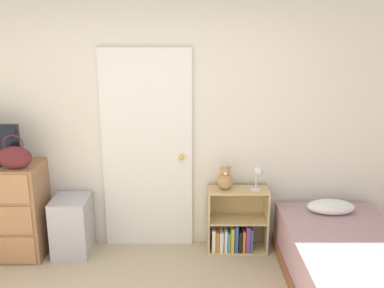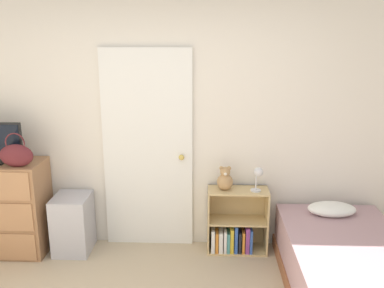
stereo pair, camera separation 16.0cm
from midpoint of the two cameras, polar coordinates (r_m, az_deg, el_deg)
wall_back at (r=4.22m, az=-3.81°, el=2.79°), size 10.00×0.06×2.55m
door_closed at (r=4.26m, az=-7.13°, el=-0.95°), size 0.89×0.09×2.01m
handbag at (r=4.22m, az=-23.69°, el=-1.62°), size 0.32×0.11×0.32m
storage_bin at (r=4.48m, az=-16.79°, el=-10.42°), size 0.35×0.40×0.58m
bookshelf at (r=4.39m, az=4.62°, el=-11.04°), size 0.60×0.27×0.65m
teddy_bear at (r=4.18m, az=3.26°, el=-4.71°), size 0.16×0.16×0.24m
desk_lamp at (r=4.16m, az=7.62°, el=-3.98°), size 0.11×0.11×0.24m
bed at (r=3.92m, az=19.37°, el=-15.47°), size 1.01×1.82×0.58m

